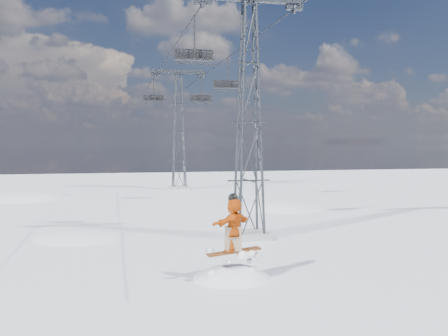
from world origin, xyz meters
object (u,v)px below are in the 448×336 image
at_px(lift_tower_far, 179,133).
at_px(snowboarder_jump, 232,325).
at_px(lift_tower_near, 249,123).
at_px(lift_chair_near, 194,56).

relative_size(lift_tower_far, snowboarder_jump, 1.67).
xyz_separation_m(lift_tower_near, snowboarder_jump, (-2.41, -6.57, -7.09)).
bearing_deg(lift_tower_far, lift_tower_near, -90.00).
bearing_deg(lift_chair_near, snowboarder_jump, -91.37).
relative_size(lift_tower_near, lift_tower_far, 1.00).
bearing_deg(lift_tower_near, snowboarder_jump, -110.18).
distance_m(lift_tower_far, lift_chair_near, 22.97).
height_order(snowboarder_jump, lift_chair_near, lift_chair_near).
xyz_separation_m(snowboarder_jump, lift_chair_near, (0.21, 8.96, 10.52)).
bearing_deg(lift_tower_near, lift_chair_near, 132.56).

